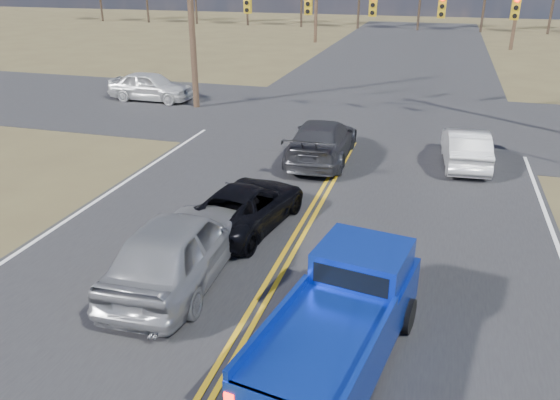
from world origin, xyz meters
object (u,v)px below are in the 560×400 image
(black_suv, at_px, (246,205))
(white_car_queue, at_px, (466,147))
(pickup_truck, at_px, (341,320))
(silver_suv, at_px, (178,247))
(dgrey_car_queue, at_px, (322,140))
(cross_car_west, at_px, (151,86))

(black_suv, distance_m, white_car_queue, 9.46)
(pickup_truck, xyz_separation_m, black_suv, (-3.68, 5.08, -0.29))
(pickup_truck, distance_m, silver_suv, 4.57)
(white_car_queue, bearing_deg, dgrey_car_queue, 5.87)
(white_car_queue, bearing_deg, black_suv, 45.64)
(pickup_truck, relative_size, silver_suv, 1.03)
(silver_suv, xyz_separation_m, white_car_queue, (6.61, 10.48, -0.18))
(dgrey_car_queue, bearing_deg, silver_suv, 80.51)
(black_suv, bearing_deg, white_car_queue, -121.12)
(dgrey_car_queue, bearing_deg, black_suv, 80.97)
(pickup_truck, height_order, dgrey_car_queue, pickup_truck)
(black_suv, xyz_separation_m, white_car_queue, (6.10, 7.23, 0.07))
(silver_suv, distance_m, dgrey_car_queue, 9.64)
(black_suv, bearing_deg, silver_suv, 90.20)
(black_suv, xyz_separation_m, dgrey_car_queue, (0.83, 6.29, 0.15))
(white_car_queue, distance_m, cross_car_west, 17.71)
(pickup_truck, bearing_deg, white_car_queue, 88.24)
(silver_suv, bearing_deg, white_car_queue, -124.61)
(pickup_truck, bearing_deg, dgrey_car_queue, 113.47)
(pickup_truck, height_order, cross_car_west, pickup_truck)
(pickup_truck, distance_m, white_car_queue, 12.54)
(silver_suv, relative_size, cross_car_west, 1.10)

